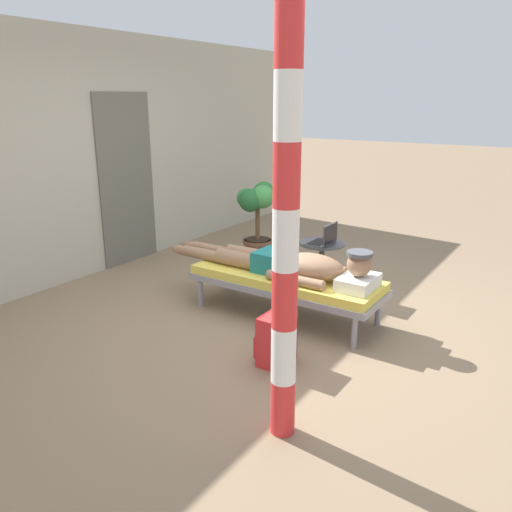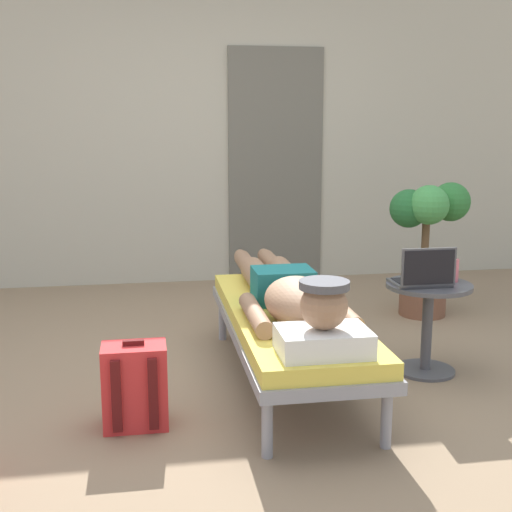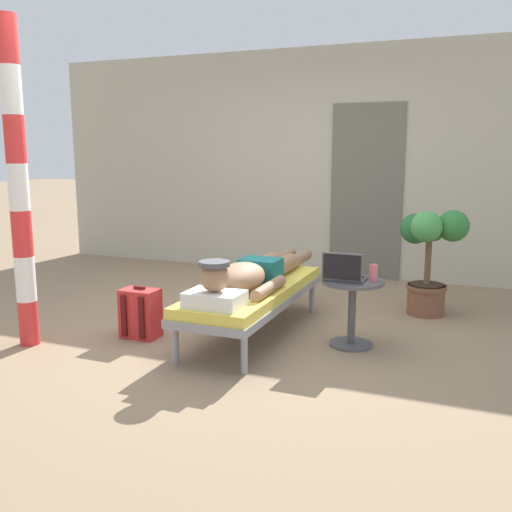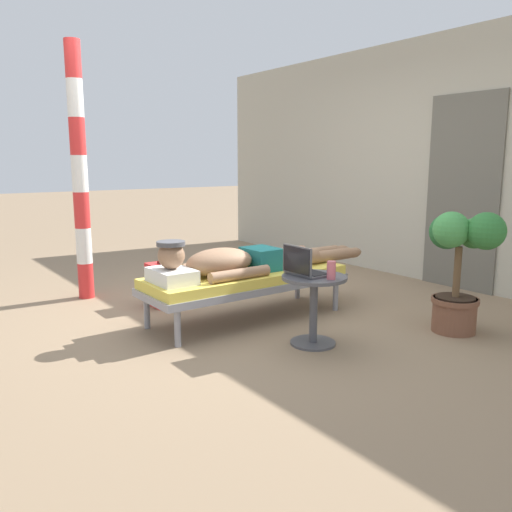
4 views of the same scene
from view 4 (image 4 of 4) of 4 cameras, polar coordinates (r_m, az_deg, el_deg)
name	(u,v)px [view 4 (image 4 of 4)]	position (r m, az deg, el deg)	size (l,w,h in m)	color
ground_plane	(237,312)	(4.78, -2.04, -6.13)	(40.00, 40.00, 0.00)	#8C7256
house_wall_back	(437,161)	(6.25, 19.11, 9.75)	(7.60, 0.20, 2.70)	#B2AD99
house_door_panel	(462,193)	(5.94, 21.59, 6.39)	(0.84, 0.03, 2.04)	#625F54
lounge_chair	(247,280)	(4.50, -1.04, -2.64)	(0.63, 1.82, 0.42)	gray
person_reclining	(243,261)	(4.44, -1.47, -0.52)	(0.53, 2.17, 0.33)	white
side_table	(314,298)	(3.90, 6.32, -4.58)	(0.48, 0.48, 0.52)	#4C4C51
laptop	(304,268)	(3.86, 5.22, -1.27)	(0.31, 0.24, 0.23)	#4C4C51
drink_glass	(331,270)	(3.76, 8.21, -1.54)	(0.06, 0.06, 0.13)	#D86672
backpack	(162,285)	(5.03, -10.24, -3.15)	(0.30, 0.26, 0.42)	red
potted_plant	(461,258)	(4.41, 21.43, -0.19)	(0.61, 0.52, 0.98)	brown
porch_post	(80,174)	(5.38, -18.68, 8.50)	(0.15, 0.15, 2.46)	red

